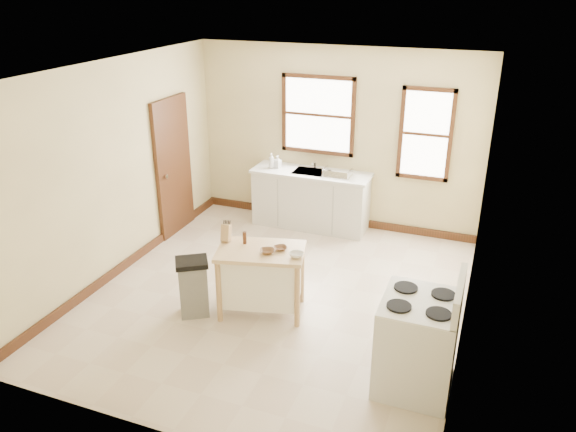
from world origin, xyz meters
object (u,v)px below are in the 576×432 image
Objects in this scene: soap_bottle_a at (272,161)px; knife_block at (226,233)px; kitchen_island at (261,281)px; pepper_grinder at (245,238)px; dish_rack at (338,173)px; bowl_b at (281,248)px; gas_stove at (418,332)px; trash_bin at (193,287)px; bowl_a at (267,251)px; bowl_c at (296,255)px; soap_bottle_b at (278,162)px.

soap_bottle_a reaches higher than knife_block.
soap_bottle_a is 1.19× the size of knife_block.
pepper_grinder is at bearing 147.89° from kitchen_island.
dish_rack is 2.77× the size of bowl_b.
knife_block is 1.34× the size of bowl_b.
knife_block is 0.16× the size of gas_stove.
bowl_b reaches higher than trash_bin.
dish_rack is at bearing 71.78° from kitchen_island.
dish_rack is at bearing 88.37° from bowl_a.
kitchen_island is at bearing 155.11° from bowl_a.
soap_bottle_a is 0.24× the size of kitchen_island.
bowl_c is at bearing -104.90° from dish_rack.
soap_bottle_b is at bearing 59.34° from trash_bin.
dish_rack is at bearing 90.87° from bowl_b.
bowl_a is at bearing -112.61° from dish_rack.
soap_bottle_b is at bearing 19.86° from soap_bottle_a.
gas_stove reaches higher than pepper_grinder.
kitchen_island is 0.45m from bowl_a.
pepper_grinder is at bearing -81.68° from soap_bottle_a.
pepper_grinder is at bearing 171.65° from bowl_c.
pepper_grinder reaches higher than bowl_a.
pepper_grinder reaches higher than bowl_c.
bowl_c reaches higher than bowl_a.
kitchen_island is (-0.18, -2.52, -0.56)m from dish_rack.
pepper_grinder is 0.21× the size of trash_bin.
soap_bottle_a is at bearing 94.15° from knife_block.
bowl_c is (0.92, -0.09, -0.07)m from knife_block.
soap_bottle_a is 1.09m from dish_rack.
pepper_grinder is at bearing -179.25° from bowl_b.
trash_bin is at bearing -71.68° from soap_bottle_b.
bowl_b is 0.26m from bowl_c.
kitchen_island is at bearing -17.90° from pepper_grinder.
kitchen_island is (0.91, -2.53, -0.63)m from soap_bottle_a.
bowl_a is (0.58, -0.11, -0.08)m from knife_block.
trash_bin is (0.10, -2.91, -0.66)m from soap_bottle_b.
dish_rack is at bearing 80.36° from pepper_grinder.
bowl_c is (1.27, -2.60, -0.17)m from soap_bottle_b.
soap_bottle_b reaches higher than bowl_c.
trash_bin is 0.58× the size of gas_stove.
soap_bottle_b reaches higher than dish_rack.
knife_block is 0.28× the size of trash_bin.
soap_bottle_b is 1.20× the size of bowl_a.
bowl_b is 0.91× the size of bowl_c.
gas_stove is (2.40, -0.75, -0.31)m from knife_block.
soap_bottle_b is 0.48× the size of dish_rack.
bowl_b is at bearing -51.01° from soap_bottle_b.
kitchen_island is at bearing -77.22° from soap_bottle_a.
bowl_b is (1.13, -2.45, -0.20)m from soap_bottle_a.
pepper_grinder is (0.67, -2.46, -0.14)m from soap_bottle_a.
bowl_a is 1.10× the size of bowl_b.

